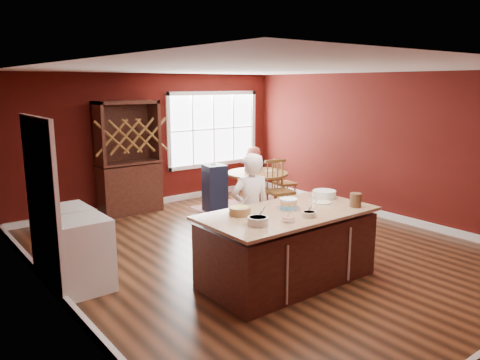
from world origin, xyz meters
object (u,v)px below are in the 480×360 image
layer_cake (288,204)px  toddler (217,171)px  chair_north (248,177)px  washer (83,255)px  chair_east (285,181)px  kitchen_island (287,248)px  baker (251,210)px  dryer (66,241)px  hutch (128,158)px  dining_table (257,183)px  high_chair (215,187)px  chair_south (280,189)px  seated_woman (253,175)px

layer_cake → toddler: bearing=70.8°
chair_north → washer: (-4.52, -2.41, -0.03)m
chair_east → washer: (-4.86, -1.60, -0.03)m
layer_cake → washer: (-2.27, 1.22, -0.53)m
kitchen_island → washer: kitchen_island is taller
baker → toddler: (1.25, 2.60, 0.02)m
chair_east → chair_north: chair_north is taller
baker → dryer: (-2.14, 1.25, -0.34)m
kitchen_island → chair_north: (2.35, 3.73, 0.04)m
chair_north → hutch: 2.67m
dining_table → washer: 4.45m
baker → hutch: size_ratio=0.73×
washer → high_chair: bearing=30.8°
kitchen_island → chair_east: chair_east is taller
dining_table → toddler: bearing=155.0°
kitchen_island → layer_cake: layer_cake is taller
kitchen_island → baker: 0.79m
kitchen_island → toddler: size_ratio=8.64×
toddler → chair_east: bearing=-14.7°
chair_south → high_chair: 1.32m
layer_cake → high_chair: bearing=71.6°
chair_east → kitchen_island: bearing=149.3°
baker → seated_woman: (2.26, 2.70, -0.19)m
dining_table → chair_east: (0.73, -0.04, -0.05)m
chair_east → hutch: size_ratio=0.44×
chair_north → high_chair: (-1.18, -0.43, 0.01)m
seated_woman → dryer: bearing=-20.5°
toddler → hutch: 1.72m
chair_north → baker: bearing=13.3°
toddler → chair_south: bearing=-58.0°
seated_woman → hutch: hutch is taller
layer_cake → chair_south: 2.81m
baker → toddler: bearing=-102.4°
chair_east → dryer: 4.96m
dining_table → high_chair: 0.88m
layer_cake → dryer: layer_cake is taller
baker → toddler: size_ratio=6.09×
seated_woman → kitchen_island: bearing=18.1°
seated_woman → high_chair: 1.07m
layer_cake → washer: layer_cake is taller
chair_north → chair_east: bearing=74.7°
chair_south → seated_woman: seated_woman is taller
hutch → dryer: bearing=-130.7°
layer_cake → hutch: 4.17m
high_chair → hutch: bearing=154.2°
washer → seated_woman: bearing=25.4°
kitchen_island → dining_table: size_ratio=1.82×
chair_south → chair_north: chair_south is taller
baker → dining_table: bearing=-118.4°
chair_south → seated_woman: 1.24m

